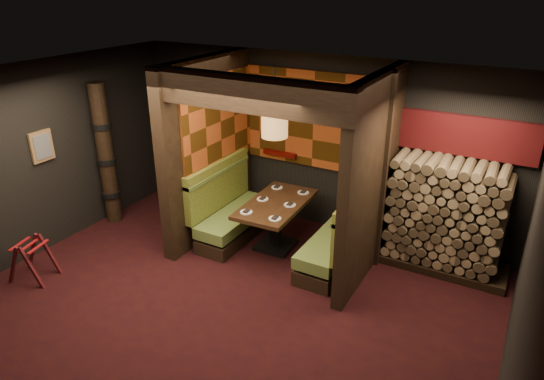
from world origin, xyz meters
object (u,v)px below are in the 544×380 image
at_px(booth_bench_right, 340,242).
at_px(totem_column, 106,156).
at_px(booth_bench_left, 231,213).
at_px(firewood_stack, 451,218).
at_px(dining_table, 276,216).
at_px(luggage_rack, 32,258).
at_px(pendant_lamp, 275,121).

relative_size(booth_bench_right, totem_column, 0.67).
relative_size(booth_bench_left, firewood_stack, 0.92).
height_order(booth_bench_right, dining_table, booth_bench_right).
height_order(dining_table, totem_column, totem_column).
bearing_deg(firewood_stack, booth_bench_right, -152.65).
height_order(booth_bench_right, luggage_rack, booth_bench_right).
relative_size(pendant_lamp, luggage_rack, 1.51).
bearing_deg(totem_column, booth_bench_left, 14.75).
height_order(totem_column, firewood_stack, totem_column).
relative_size(pendant_lamp, firewood_stack, 0.59).
relative_size(pendant_lamp, totem_column, 0.43).
xyz_separation_m(pendant_lamp, luggage_rack, (-2.55, -2.36, -1.73)).
xyz_separation_m(booth_bench_left, pendant_lamp, (0.82, -0.03, 1.65)).
bearing_deg(booth_bench_right, pendant_lamp, -178.29).
bearing_deg(booth_bench_left, totem_column, -165.25).
xyz_separation_m(booth_bench_right, luggage_rack, (-3.62, -2.40, -0.08)).
relative_size(booth_bench_left, totem_column, 0.67).
distance_m(booth_bench_left, dining_table, 0.84).
xyz_separation_m(pendant_lamp, firewood_stack, (2.42, 0.73, -1.23)).
height_order(booth_bench_left, booth_bench_right, same).
bearing_deg(booth_bench_left, firewood_stack, 12.17).
distance_m(booth_bench_left, firewood_stack, 3.35).
distance_m(dining_table, pendant_lamp, 1.51).
height_order(pendant_lamp, luggage_rack, pendant_lamp).
height_order(dining_table, firewood_stack, firewood_stack).
xyz_separation_m(dining_table, luggage_rack, (-2.55, -2.41, -0.22)).
xyz_separation_m(dining_table, totem_column, (-2.91, -0.57, 0.65)).
distance_m(pendant_lamp, luggage_rack, 3.89).
bearing_deg(totem_column, booth_bench_right, 7.86).
relative_size(booth_bench_right, pendant_lamp, 1.56).
xyz_separation_m(booth_bench_right, totem_column, (-3.98, -0.55, 0.79)).
bearing_deg(booth_bench_right, booth_bench_left, 180.00).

